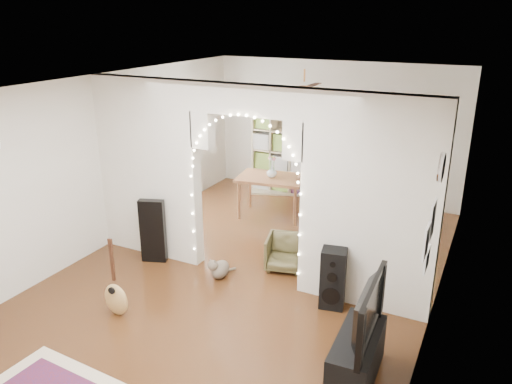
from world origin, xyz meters
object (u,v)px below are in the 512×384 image
at_px(bookcase, 293,152).
at_px(dining_chair_left, 285,253).
at_px(dining_table, 272,181).
at_px(dining_chair_right, 348,225).
at_px(floor_speaker, 333,279).
at_px(acoustic_guitar, 115,287).
at_px(media_console, 356,358).

bearing_deg(bookcase, dining_chair_left, -89.17).
xyz_separation_m(dining_table, dining_chair_right, (1.55, -0.28, -0.47)).
height_order(bookcase, dining_chair_right, bookcase).
relative_size(floor_speaker, dining_table, 0.61).
bearing_deg(dining_chair_left, acoustic_guitar, -138.50).
bearing_deg(bookcase, dining_table, -104.03).
height_order(acoustic_guitar, dining_table, acoustic_guitar).
relative_size(bookcase, dining_chair_right, 3.75).
bearing_deg(bookcase, dining_chair_right, -63.87).
relative_size(dining_table, dining_chair_left, 2.37).
bearing_deg(acoustic_guitar, dining_chair_right, 56.77).
xyz_separation_m(floor_speaker, media_console, (0.64, -1.18, -0.14)).
bearing_deg(floor_speaker, dining_table, 117.82).
relative_size(dining_table, dining_chair_right, 2.80).
bearing_deg(dining_chair_right, bookcase, 118.12).
height_order(media_console, dining_chair_right, media_console).
bearing_deg(media_console, acoustic_guitar, -178.72).
bearing_deg(dining_chair_left, floor_speaker, -49.46).
bearing_deg(dining_chair_left, dining_chair_right, 56.57).
bearing_deg(acoustic_guitar, dining_chair_left, 50.95).
xyz_separation_m(bookcase, dining_table, (0.14, -1.34, -0.19)).
relative_size(floor_speaker, media_console, 0.79).
distance_m(media_console, dining_table, 4.46).
distance_m(floor_speaker, dining_chair_left, 1.15).
xyz_separation_m(media_console, bookcase, (-2.75, 4.94, 0.63)).
distance_m(media_console, dining_chair_right, 3.48).
distance_m(dining_table, dining_chair_left, 2.08).
bearing_deg(dining_table, media_console, -62.55).
bearing_deg(floor_speaker, acoustic_guitar, -160.82).
distance_m(bookcase, dining_table, 1.36).
distance_m(dining_chair_left, dining_chair_right, 1.55).
height_order(floor_speaker, dining_chair_right, floor_speaker).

